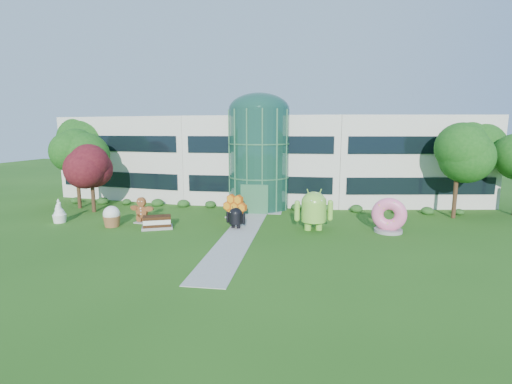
% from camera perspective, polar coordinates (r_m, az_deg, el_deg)
% --- Properties ---
extents(ground, '(140.00, 140.00, 0.00)m').
position_cam_1_polar(ground, '(26.57, -3.24, -7.61)').
color(ground, '#215114').
rests_on(ground, ground).
extents(building, '(46.00, 15.00, 9.30)m').
position_cam_1_polar(building, '(43.30, 1.59, 5.26)').
color(building, beige).
rests_on(building, ground).
extents(atrium, '(6.00, 6.00, 9.80)m').
position_cam_1_polar(atrium, '(37.35, 0.46, 4.99)').
color(atrium, '#194738').
rests_on(atrium, ground).
extents(walkway, '(2.40, 20.00, 0.04)m').
position_cam_1_polar(walkway, '(28.45, -2.41, -6.41)').
color(walkway, '#9E9E93').
rests_on(walkway, ground).
extents(tree_red, '(4.00, 4.00, 6.00)m').
position_cam_1_polar(tree_red, '(38.74, -23.91, 1.52)').
color(tree_red, '#3F0C14').
rests_on(tree_red, ground).
extents(trees_backdrop, '(52.00, 8.00, 8.40)m').
position_cam_1_polar(trees_backdrop, '(38.39, 0.67, 4.07)').
color(trees_backdrop, '#144C13').
rests_on(trees_backdrop, ground).
extents(android_green, '(3.55, 2.72, 3.61)m').
position_cam_1_polar(android_green, '(29.45, 8.88, -2.39)').
color(android_green, '#76BC3C').
rests_on(android_green, ground).
extents(android_black, '(1.99, 1.58, 1.98)m').
position_cam_1_polar(android_black, '(29.78, -3.14, -3.76)').
color(android_black, black).
rests_on(android_black, ground).
extents(donut, '(2.86, 1.82, 2.75)m').
position_cam_1_polar(donut, '(30.36, 19.78, -3.32)').
color(donut, '#FB5F88').
rests_on(donut, ground).
extents(gingerbread, '(2.56, 1.32, 2.25)m').
position_cam_1_polar(gingerbread, '(32.95, -17.16, -2.66)').
color(gingerbread, brown).
rests_on(gingerbread, ground).
extents(ice_cream_sandwich, '(2.66, 1.99, 1.06)m').
position_cam_1_polar(ice_cream_sandwich, '(30.77, -14.97, -4.53)').
color(ice_cream_sandwich, black).
rests_on(ice_cream_sandwich, ground).
extents(honeycomb, '(2.64, 1.71, 1.95)m').
position_cam_1_polar(honeycomb, '(33.21, -3.24, -2.42)').
color(honeycomb, orange).
rests_on(honeycomb, ground).
extents(froyo, '(1.37, 1.37, 2.05)m').
position_cam_1_polar(froyo, '(35.84, -28.05, -2.56)').
color(froyo, white).
rests_on(froyo, ground).
extents(cupcake, '(1.91, 1.91, 1.73)m').
position_cam_1_polar(cupcake, '(32.58, -21.33, -3.49)').
color(cupcake, white).
rests_on(cupcake, ground).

